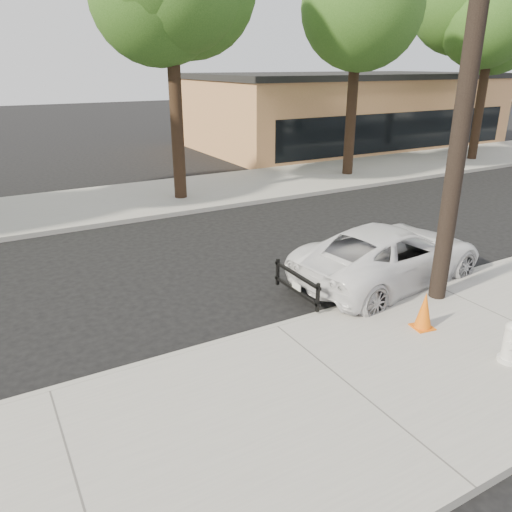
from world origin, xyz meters
The scene contains 11 objects.
ground centered at (0.00, 0.00, 0.00)m, with size 120.00×120.00×0.00m, color black.
near_sidewalk centered at (0.00, -4.30, 0.07)m, with size 90.00×4.40×0.15m, color gray.
far_sidewalk centered at (0.00, 8.50, 0.07)m, with size 90.00×5.00×0.15m, color gray.
curb_near centered at (0.00, -2.10, 0.07)m, with size 90.00×0.12×0.16m, color #9E9B93.
building_main centered at (16.00, 16.00, 2.00)m, with size 18.00×10.00×4.00m, color #B4824B.
utility_pole centered at (3.60, -2.70, 4.70)m, with size 1.40×0.34×9.00m.
tree_d centered at (10.20, 7.95, 6.37)m, with size 4.50×4.35×8.75m.
tree_e centered at (18.21, 7.74, 6.70)m, with size 4.80×4.65×9.25m.
police_cruiser centered at (3.48, -1.38, 0.67)m, with size 2.22×4.82×1.34m, color white.
fire_hydrant centered at (2.68, -5.00, 0.50)m, with size 0.39×0.35×0.72m.
traffic_cone centered at (2.31, -3.51, 0.49)m, with size 0.42×0.42×0.71m.
Camera 1 is at (-4.37, -9.08, 4.71)m, focal length 35.00 mm.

